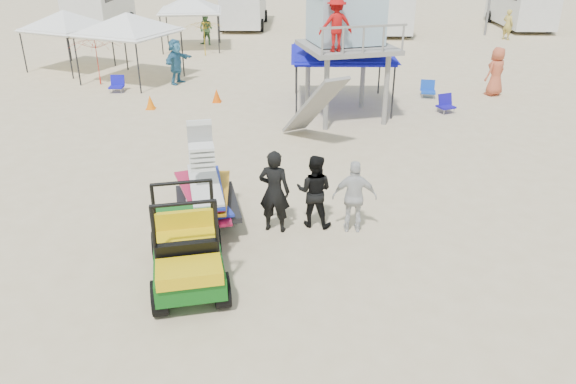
{
  "coord_description": "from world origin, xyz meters",
  "views": [
    {
      "loc": [
        0.71,
        -6.89,
        5.97
      ],
      "look_at": [
        0.5,
        3.0,
        1.3
      ],
      "focal_mm": 35.0,
      "sensor_mm": 36.0,
      "label": 1
    }
  ],
  "objects_px": {
    "man_left": "(274,191)",
    "canopy_blue": "(343,35)",
    "surf_trailer": "(205,188)",
    "lifeguard_tower": "(346,17)",
    "utility_cart": "(185,242)"
  },
  "relations": [
    {
      "from": "surf_trailer",
      "to": "lifeguard_tower",
      "type": "height_order",
      "value": "lifeguard_tower"
    },
    {
      "from": "canopy_blue",
      "to": "man_left",
      "type": "bearing_deg",
      "value": -101.93
    },
    {
      "from": "lifeguard_tower",
      "to": "canopy_blue",
      "type": "height_order",
      "value": "lifeguard_tower"
    },
    {
      "from": "man_left",
      "to": "lifeguard_tower",
      "type": "height_order",
      "value": "lifeguard_tower"
    },
    {
      "from": "surf_trailer",
      "to": "man_left",
      "type": "height_order",
      "value": "surf_trailer"
    },
    {
      "from": "surf_trailer",
      "to": "man_left",
      "type": "relative_size",
      "value": 1.38
    },
    {
      "from": "lifeguard_tower",
      "to": "canopy_blue",
      "type": "xyz_separation_m",
      "value": [
        0.03,
        1.41,
        -0.81
      ]
    },
    {
      "from": "man_left",
      "to": "canopy_blue",
      "type": "height_order",
      "value": "canopy_blue"
    },
    {
      "from": "utility_cart",
      "to": "canopy_blue",
      "type": "bearing_deg",
      "value": 73.01
    },
    {
      "from": "lifeguard_tower",
      "to": "utility_cart",
      "type": "bearing_deg",
      "value": -109.01
    },
    {
      "from": "surf_trailer",
      "to": "lifeguard_tower",
      "type": "distance_m",
      "value": 8.93
    },
    {
      "from": "utility_cart",
      "to": "canopy_blue",
      "type": "xyz_separation_m",
      "value": [
        3.53,
        11.57,
        1.69
      ]
    },
    {
      "from": "lifeguard_tower",
      "to": "canopy_blue",
      "type": "distance_m",
      "value": 1.62
    },
    {
      "from": "utility_cart",
      "to": "man_left",
      "type": "relative_size",
      "value": 1.42
    },
    {
      "from": "utility_cart",
      "to": "surf_trailer",
      "type": "xyz_separation_m",
      "value": [
        0.0,
        2.33,
        -0.01
      ]
    }
  ]
}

